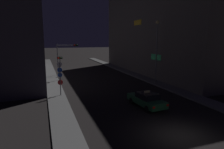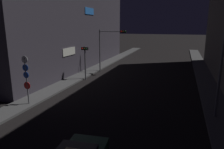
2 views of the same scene
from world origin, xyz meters
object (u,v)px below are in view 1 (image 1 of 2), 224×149
(taxi, at_px, (146,99))
(sign_pole_left, at_px, (60,76))
(traffic_light_left_kerb, at_px, (60,63))
(traffic_light_overhead, at_px, (65,53))
(street_lamp_near_block, at_px, (157,42))

(taxi, xyz_separation_m, sign_pole_left, (-7.52, 6.37, 1.63))
(traffic_light_left_kerb, bearing_deg, taxi, -65.96)
(taxi, relative_size, traffic_light_overhead, 0.81)
(sign_pole_left, distance_m, street_lamp_near_block, 14.37)
(traffic_light_left_kerb, bearing_deg, sign_pole_left, -95.00)
(traffic_light_overhead, height_order, sign_pole_left, traffic_light_overhead)
(traffic_light_overhead, relative_size, traffic_light_left_kerb, 1.46)
(taxi, relative_size, traffic_light_left_kerb, 1.18)
(street_lamp_near_block, bearing_deg, sign_pole_left, -171.22)
(traffic_light_left_kerb, height_order, street_lamp_near_block, street_lamp_near_block)
(traffic_light_left_kerb, relative_size, street_lamp_near_block, 0.44)
(taxi, height_order, street_lamp_near_block, street_lamp_near_block)
(traffic_light_left_kerb, distance_m, sign_pole_left, 8.81)
(sign_pole_left, bearing_deg, traffic_light_overhead, 81.04)
(traffic_light_overhead, bearing_deg, traffic_light_left_kerb, -106.25)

